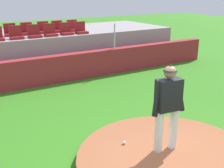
{
  "coord_description": "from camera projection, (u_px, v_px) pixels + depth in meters",
  "views": [
    {
      "loc": [
        -3.63,
        -3.69,
        3.41
      ],
      "look_at": [
        0.0,
        2.24,
        1.1
      ],
      "focal_mm": 45.63,
      "sensor_mm": 36.0,
      "label": 1
    }
  ],
  "objects": [
    {
      "name": "ground_plane",
      "position": [
        169.0,
        164.0,
        5.86
      ],
      "size": [
        60.0,
        60.0,
        0.0
      ],
      "primitive_type": "plane",
      "color": "#347D1D"
    },
    {
      "name": "pitchers_mound",
      "position": [
        169.0,
        160.0,
        5.82
      ],
      "size": [
        3.79,
        3.79,
        0.2
      ],
      "primitive_type": "cylinder",
      "color": "#9D5938",
      "rests_on": "ground_plane"
    },
    {
      "name": "pitcher",
      "position": [
        168.0,
        102.0,
        5.69
      ],
      "size": [
        0.79,
        0.33,
        1.85
      ],
      "rotation": [
        0.0,
        0.0,
        -0.12
      ],
      "color": "silver",
      "rests_on": "pitchers_mound"
    },
    {
      "name": "baseball",
      "position": [
        124.0,
        143.0,
        6.21
      ],
      "size": [
        0.07,
        0.07,
        0.07
      ],
      "primitive_type": "sphere",
      "color": "white",
      "rests_on": "pitchers_mound"
    },
    {
      "name": "brick_barrier",
      "position": [
        55.0,
        69.0,
        10.88
      ],
      "size": [
        15.15,
        0.4,
        1.05
      ],
      "primitive_type": "cube",
      "color": "maroon",
      "rests_on": "ground_plane"
    },
    {
      "name": "fence_post_right",
      "position": [
        114.0,
        36.0,
        11.87
      ],
      "size": [
        0.06,
        0.06,
        1.04
      ],
      "primitive_type": "cylinder",
      "color": "silver",
      "rests_on": "brick_barrier"
    },
    {
      "name": "bleacher_platform",
      "position": [
        34.0,
        50.0,
        12.99
      ],
      "size": [
        12.99,
        3.95,
        1.6
      ],
      "primitive_type": "cube",
      "color": "gray",
      "rests_on": "ground_plane"
    },
    {
      "name": "stadium_chair_1",
      "position": [
        16.0,
        35.0,
        11.01
      ],
      "size": [
        0.48,
        0.44,
        0.5
      ],
      "rotation": [
        0.0,
        0.0,
        3.14
      ],
      "color": "maroon",
      "rests_on": "bleacher_platform"
    },
    {
      "name": "stadium_chair_2",
      "position": [
        34.0,
        33.0,
        11.35
      ],
      "size": [
        0.48,
        0.44,
        0.5
      ],
      "rotation": [
        0.0,
        0.0,
        3.14
      ],
      "color": "maroon",
      "rests_on": "bleacher_platform"
    },
    {
      "name": "stadium_chair_3",
      "position": [
        50.0,
        32.0,
        11.68
      ],
      "size": [
        0.48,
        0.44,
        0.5
      ],
      "rotation": [
        0.0,
        0.0,
        3.14
      ],
      "color": "maroon",
      "rests_on": "bleacher_platform"
    },
    {
      "name": "stadium_chair_4",
      "position": [
        66.0,
        31.0,
        12.06
      ],
      "size": [
        0.48,
        0.44,
        0.5
      ],
      "rotation": [
        0.0,
        0.0,
        3.14
      ],
      "color": "maroon",
      "rests_on": "bleacher_platform"
    },
    {
      "name": "stadium_chair_5",
      "position": [
        81.0,
        30.0,
        12.36
      ],
      "size": [
        0.48,
        0.44,
        0.5
      ],
      "rotation": [
        0.0,
        0.0,
        3.14
      ],
      "color": "maroon",
      "rests_on": "bleacher_platform"
    },
    {
      "name": "stadium_chair_7",
      "position": [
        11.0,
        32.0,
        11.74
      ],
      "size": [
        0.48,
        0.44,
        0.5
      ],
      "rotation": [
        0.0,
        0.0,
        3.14
      ],
      "color": "maroon",
      "rests_on": "bleacher_platform"
    },
    {
      "name": "stadium_chair_8",
      "position": [
        27.0,
        31.0,
        12.05
      ],
      "size": [
        0.48,
        0.44,
        0.5
      ],
      "rotation": [
        0.0,
        0.0,
        3.14
      ],
      "color": "maroon",
      "rests_on": "bleacher_platform"
    },
    {
      "name": "stadium_chair_9",
      "position": [
        44.0,
        29.0,
        12.45
      ],
      "size": [
        0.48,
        0.44,
        0.5
      ],
      "rotation": [
        0.0,
        0.0,
        3.14
      ],
      "color": "maroon",
      "rests_on": "bleacher_platform"
    },
    {
      "name": "stadium_chair_10",
      "position": [
        58.0,
        28.0,
        12.77
      ],
      "size": [
        0.48,
        0.44,
        0.5
      ],
      "rotation": [
        0.0,
        0.0,
        3.14
      ],
      "color": "maroon",
      "rests_on": "bleacher_platform"
    },
    {
      "name": "stadium_chair_11",
      "position": [
        73.0,
        27.0,
        13.11
      ],
      "size": [
        0.48,
        0.44,
        0.5
      ],
      "rotation": [
        0.0,
        0.0,
        3.14
      ],
      "color": "maroon",
      "rests_on": "bleacher_platform"
    }
  ]
}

